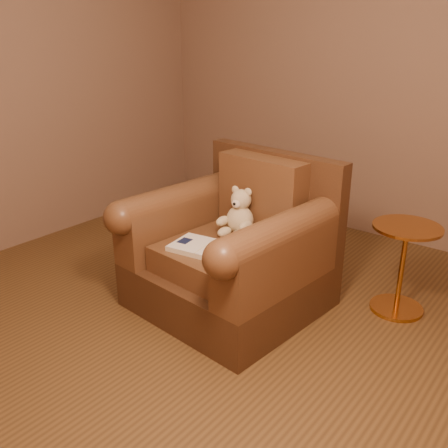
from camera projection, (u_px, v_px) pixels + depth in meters
The scene contains 6 objects.
floor at pixel (206, 314), 3.25m from camera, with size 4.00×4.00×0.00m, color brown.
room at pixel (201, 33), 2.63m from camera, with size 4.02×4.02×2.71m.
armchair at pixel (234, 251), 3.27m from camera, with size 1.17×1.12×0.98m.
teddy_bear at pixel (239, 216), 3.28m from camera, with size 0.23×0.26×0.32m.
guidebook at pixel (206, 248), 3.05m from camera, with size 0.46×0.31×0.03m.
side_table at pixel (402, 266), 3.19m from camera, with size 0.43×0.43×0.60m.
Camera 1 is at (1.84, -2.14, 1.73)m, focal length 40.00 mm.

